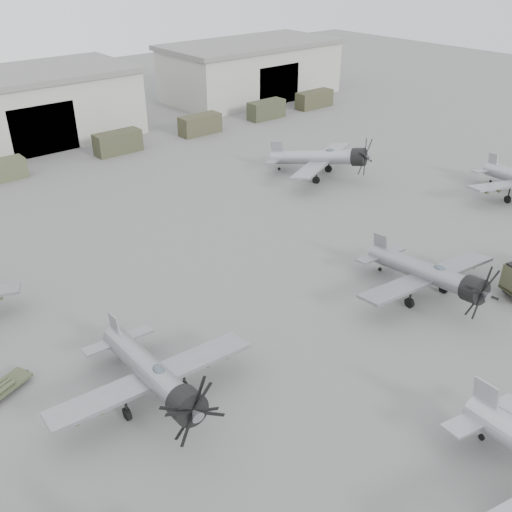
% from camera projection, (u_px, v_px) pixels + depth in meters
% --- Properties ---
extents(ground, '(220.00, 220.00, 0.00)m').
position_uv_depth(ground, '(427.00, 393.00, 32.98)').
color(ground, '#626260').
rests_on(ground, ground).
extents(hangar_center, '(29.00, 14.80, 8.70)m').
position_uv_depth(hangar_center, '(21.00, 108.00, 72.37)').
color(hangar_center, '#A4A299').
rests_on(hangar_center, ground).
extents(hangar_right, '(29.00, 14.80, 8.70)m').
position_uv_depth(hangar_right, '(251.00, 69.00, 93.73)').
color(hangar_right, '#A4A299').
rests_on(hangar_right, ground).
extents(support_truck_4, '(5.75, 2.20, 2.62)m').
position_uv_depth(support_truck_4, '(118.00, 142.00, 69.72)').
color(support_truck_4, '#373925').
rests_on(support_truck_4, ground).
extents(support_truck_5, '(5.80, 2.20, 2.55)m').
position_uv_depth(support_truck_5, '(200.00, 125.00, 76.63)').
color(support_truck_5, '#3B3B26').
rests_on(support_truck_5, ground).
extents(support_truck_6, '(5.72, 2.20, 2.60)m').
position_uv_depth(support_truck_6, '(266.00, 110.00, 83.25)').
color(support_truck_6, '#363A26').
rests_on(support_truck_6, ground).
extents(support_truck_7, '(6.30, 2.20, 2.54)m').
position_uv_depth(support_truck_7, '(314.00, 99.00, 88.83)').
color(support_truck_7, '#393A25').
rests_on(support_truck_7, ground).
extents(aircraft_mid_1, '(11.98, 10.78, 4.78)m').
position_uv_depth(aircraft_mid_1, '(155.00, 376.00, 31.03)').
color(aircraft_mid_1, gray).
rests_on(aircraft_mid_1, ground).
extents(aircraft_mid_2, '(11.88, 10.69, 4.72)m').
position_uv_depth(aircraft_mid_2, '(432.00, 275.00, 40.49)').
color(aircraft_mid_2, gray).
rests_on(aircraft_mid_2, ground).
extents(aircraft_far_1, '(12.46, 11.29, 5.09)m').
position_uv_depth(aircraft_far_1, '(325.00, 158.00, 61.84)').
color(aircraft_far_1, '#93969C').
rests_on(aircraft_far_1, ground).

